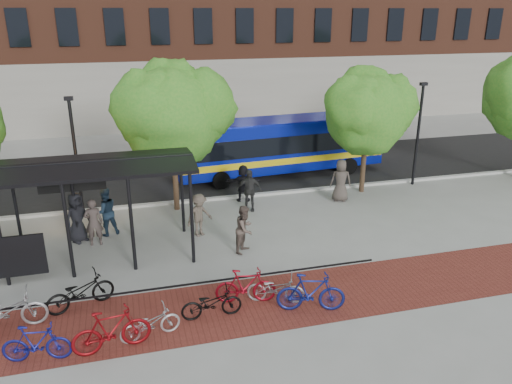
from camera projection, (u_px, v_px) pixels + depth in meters
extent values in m
plane|color=#9E9E99|center=(262.00, 232.00, 19.99)|extent=(160.00, 160.00, 0.00)
cube|color=black|center=(222.00, 173.00, 27.25)|extent=(160.00, 8.00, 0.01)
cube|color=#B7B7B2|center=(239.00, 196.00, 23.60)|extent=(160.00, 0.25, 0.12)
cube|color=maroon|center=(242.00, 306.00, 14.97)|extent=(24.00, 3.00, 0.01)
cube|color=black|center=(195.00, 296.00, 15.47)|extent=(12.00, 0.05, 0.95)
cylinder|color=black|center=(0.00, 238.00, 15.56)|extent=(0.12, 0.12, 3.30)
cylinder|color=black|center=(16.00, 207.00, 18.01)|extent=(0.12, 0.12, 3.30)
cylinder|color=black|center=(68.00, 232.00, 16.05)|extent=(0.12, 0.12, 3.30)
cylinder|color=black|center=(74.00, 202.00, 18.50)|extent=(0.12, 0.12, 3.30)
cylinder|color=black|center=(132.00, 225.00, 16.53)|extent=(0.12, 0.12, 3.30)
cylinder|color=black|center=(129.00, 197.00, 18.98)|extent=(0.12, 0.12, 3.30)
cylinder|color=black|center=(192.00, 219.00, 17.02)|extent=(0.12, 0.12, 3.30)
cylinder|color=black|center=(182.00, 193.00, 19.47)|extent=(0.12, 0.12, 3.30)
cube|color=black|center=(29.00, 175.00, 15.78)|extent=(10.60, 1.65, 0.29)
cube|color=black|center=(35.00, 163.00, 17.05)|extent=(10.60, 1.65, 0.29)
cube|color=black|center=(40.00, 168.00, 17.82)|extent=(9.00, 0.10, 0.40)
cube|color=black|center=(72.00, 182.00, 18.33)|extent=(2.40, 0.12, 0.70)
cube|color=#FF7200|center=(72.00, 182.00, 18.40)|extent=(2.20, 0.02, 0.55)
cylinder|color=#382619|center=(176.00, 182.00, 21.82)|extent=(0.24, 0.24, 2.52)
sphere|color=#2F8022|center=(172.00, 116.00, 20.82)|extent=(4.20, 4.20, 4.20)
sphere|color=#2F8022|center=(196.00, 107.00, 21.15)|extent=(3.36, 3.36, 3.36)
sphere|color=#2F8022|center=(151.00, 109.00, 20.20)|extent=(3.15, 3.15, 3.15)
sphere|color=#2F8022|center=(172.00, 95.00, 20.93)|extent=(2.94, 2.94, 2.94)
cylinder|color=#382619|center=(363.00, 169.00, 24.05)|extent=(0.24, 0.24, 2.27)
sphere|color=#2F8022|center=(367.00, 115.00, 23.14)|extent=(3.80, 3.80, 3.80)
sphere|color=#2F8022|center=(384.00, 106.00, 23.45)|extent=(3.04, 3.04, 3.04)
sphere|color=#2F8022|center=(356.00, 108.00, 22.55)|extent=(2.85, 2.85, 2.85)
sphere|color=#2F8022|center=(366.00, 96.00, 23.26)|extent=(2.66, 2.66, 2.66)
cylinder|color=black|center=(76.00, 160.00, 20.70)|extent=(0.14, 0.14, 5.00)
cube|color=black|center=(68.00, 98.00, 19.82)|extent=(0.35, 0.20, 0.15)
cylinder|color=black|center=(418.00, 136.00, 24.59)|extent=(0.14, 0.14, 5.00)
cube|color=black|center=(424.00, 84.00, 23.71)|extent=(0.35, 0.20, 0.15)
cube|color=#081594|center=(280.00, 144.00, 26.40)|extent=(11.33, 3.29, 2.56)
cube|color=black|center=(280.00, 140.00, 26.33)|extent=(11.11, 3.31, 0.93)
cube|color=yellow|center=(279.00, 155.00, 26.62)|extent=(11.22, 3.33, 0.33)
cube|color=#081594|center=(280.00, 121.00, 25.98)|extent=(11.09, 3.03, 0.17)
cylinder|color=black|center=(221.00, 180.00, 24.64)|extent=(0.91, 0.33, 0.89)
cylinder|color=black|center=(209.00, 167.00, 26.78)|extent=(0.91, 0.33, 0.89)
cylinder|color=black|center=(349.00, 166.00, 26.88)|extent=(0.91, 0.33, 0.89)
cylinder|color=black|center=(328.00, 155.00, 29.02)|extent=(0.91, 0.33, 0.89)
imported|color=#A2A2A5|center=(6.00, 311.00, 13.71)|extent=(2.20, 0.91, 1.13)
imported|color=navy|center=(36.00, 343.00, 12.46)|extent=(1.78, 0.73, 1.04)
imported|color=black|center=(80.00, 292.00, 14.72)|extent=(2.14, 1.37, 1.06)
imported|color=maroon|center=(111.00, 330.00, 12.82)|extent=(2.09, 0.85, 1.22)
imported|color=#B7B7BA|center=(150.00, 323.00, 13.39)|extent=(1.76, 0.95, 0.88)
imported|color=black|center=(212.00, 303.00, 14.27)|extent=(1.77, 0.64, 0.93)
imported|color=maroon|center=(246.00, 286.00, 14.98)|extent=(1.91, 0.86, 1.11)
imported|color=#939496|center=(276.00, 288.00, 15.03)|extent=(1.85, 1.19, 0.92)
imported|color=navy|center=(311.00, 292.00, 14.54)|extent=(2.10, 1.08, 1.21)
imported|color=black|center=(77.00, 217.00, 18.85)|extent=(1.13, 1.09, 1.96)
imported|color=#433936|center=(94.00, 222.00, 18.57)|extent=(0.69, 0.46, 1.85)
imported|color=#1B2D40|center=(105.00, 212.00, 19.41)|extent=(1.14, 1.01, 1.95)
imported|color=brown|center=(199.00, 215.00, 19.37)|extent=(1.28, 1.06, 1.72)
imported|color=#2B2B2B|center=(249.00, 190.00, 21.80)|extent=(1.19, 0.74, 1.89)
imported|color=black|center=(243.00, 183.00, 22.94)|extent=(1.66, 0.76, 1.73)
imported|color=#463E38|center=(341.00, 180.00, 22.91)|extent=(1.12, 0.91, 1.98)
imported|color=brown|center=(245.00, 229.00, 18.07)|extent=(1.08, 1.10, 1.79)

